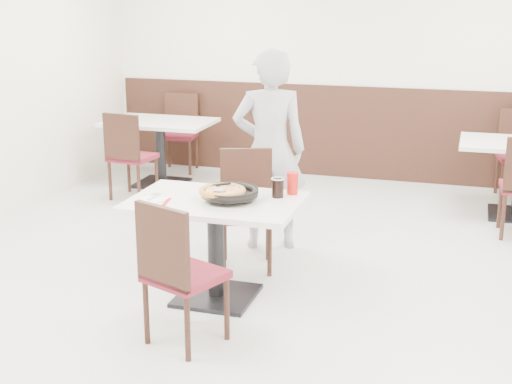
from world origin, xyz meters
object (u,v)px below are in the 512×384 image
(chair_near, at_px, (186,272))
(side_plate, at_px, (153,200))
(cola_glass, at_px, (278,188))
(diner_person, at_px, (270,150))
(red_cup, at_px, (292,183))
(main_table, at_px, (216,249))
(pizza, at_px, (222,193))
(bg_chair_left_near, at_px, (132,155))
(pizza_pan, at_px, (230,195))
(bg_chair_left_far, at_px, (179,134))
(bg_table_left, at_px, (161,153))
(chair_far, at_px, (246,212))

(chair_near, bearing_deg, side_plate, 152.31)
(cola_glass, distance_m, diner_person, 1.05)
(side_plate, distance_m, red_cup, 1.00)
(main_table, bearing_deg, red_cup, 32.19)
(pizza, relative_size, side_plate, 1.61)
(pizza, distance_m, bg_chair_left_near, 2.92)
(red_cup, bearing_deg, diner_person, 115.73)
(cola_glass, bearing_deg, bg_chair_left_near, 137.00)
(pizza_pan, distance_m, cola_glass, 0.35)
(main_table, relative_size, red_cup, 7.50)
(chair_near, relative_size, bg_chair_left_far, 1.00)
(chair_near, distance_m, pizza_pan, 0.77)
(bg_chair_left_near, bearing_deg, main_table, -44.87)
(diner_person, bearing_deg, red_cup, 95.71)
(side_plate, distance_m, diner_person, 1.42)
(diner_person, bearing_deg, pizza_pan, 72.22)
(bg_table_left, bearing_deg, cola_glass, -51.11)
(chair_far, relative_size, red_cup, 5.94)
(red_cup, xyz_separation_m, bg_table_left, (-2.20, 2.52, -0.45))
(pizza_pan, relative_size, bg_chair_left_near, 0.42)
(cola_glass, height_order, bg_table_left, cola_glass)
(main_table, bearing_deg, pizza, -24.52)
(pizza_pan, xyz_separation_m, cola_glass, (0.30, 0.19, 0.02))
(red_cup, bearing_deg, cola_glass, -125.21)
(chair_far, xyz_separation_m, side_plate, (-0.43, -0.79, 0.28))
(chair_near, height_order, bg_chair_left_near, same)
(red_cup, bearing_deg, pizza_pan, -141.67)
(side_plate, bearing_deg, bg_table_left, 113.78)
(chair_near, relative_size, bg_chair_left_near, 1.00)
(side_plate, height_order, cola_glass, cola_glass)
(side_plate, height_order, diner_person, diner_person)
(main_table, height_order, pizza, pizza)
(pizza_pan, relative_size, diner_person, 0.23)
(bg_table_left, relative_size, bg_chair_left_far, 1.26)
(pizza_pan, height_order, diner_person, diner_person)
(main_table, xyz_separation_m, cola_glass, (0.40, 0.19, 0.44))
(main_table, height_order, diner_person, diner_person)
(chair_far, xyz_separation_m, pizza, (0.04, -0.66, 0.34))
(pizza, height_order, diner_person, diner_person)
(side_plate, relative_size, cola_glass, 1.43)
(bg_table_left, bearing_deg, bg_chair_left_near, -94.71)
(side_plate, relative_size, red_cup, 1.16)
(chair_far, xyz_separation_m, cola_glass, (0.38, -0.44, 0.34))
(bg_table_left, bearing_deg, bg_chair_left_far, 94.35)
(side_plate, height_order, bg_chair_left_far, bg_chair_left_far)
(chair_near, relative_size, pizza_pan, 2.39)
(pizza, distance_m, bg_table_left, 3.39)
(side_plate, xyz_separation_m, diner_person, (0.46, 1.34, 0.10))
(chair_far, distance_m, cola_glass, 0.67)
(red_cup, bearing_deg, side_plate, -152.37)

